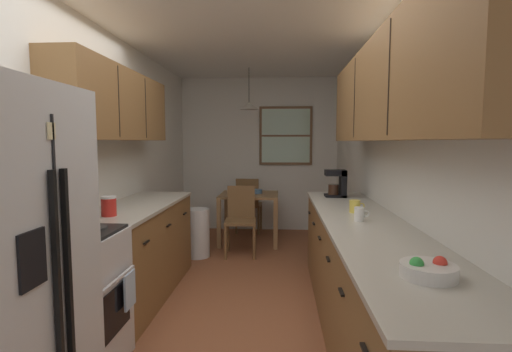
{
  "coord_description": "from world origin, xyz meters",
  "views": [
    {
      "loc": [
        0.36,
        -2.67,
        1.49
      ],
      "look_at": [
        0.11,
        1.13,
        1.14
      ],
      "focal_mm": 26.2,
      "sensor_mm": 36.0,
      "label": 1
    }
  ],
  "objects_px": {
    "stove_range": "(65,303)",
    "fruit_bowl": "(428,269)",
    "dining_table": "(249,202)",
    "storage_canister": "(109,206)",
    "mug_spare": "(355,206)",
    "dining_chair_far": "(248,202)",
    "coffee_maker": "(338,183)",
    "mug_by_coffeemaker": "(359,214)",
    "dining_chair_near": "(241,217)",
    "trash_bin": "(198,233)",
    "table_serving_bowl": "(257,191)",
    "microwave_over_range": "(39,116)"
  },
  "relations": [
    {
      "from": "stove_range",
      "to": "fruit_bowl",
      "type": "height_order",
      "value": "stove_range"
    },
    {
      "from": "dining_table",
      "to": "storage_canister",
      "type": "xyz_separation_m",
      "value": [
        -0.9,
        -2.59,
        0.38
      ]
    },
    {
      "from": "mug_spare",
      "to": "dining_chair_far",
      "type": "bearing_deg",
      "value": 111.56
    },
    {
      "from": "coffee_maker",
      "to": "dining_chair_far",
      "type": "bearing_deg",
      "value": 119.78
    },
    {
      "from": "stove_range",
      "to": "storage_canister",
      "type": "distance_m",
      "value": 0.83
    },
    {
      "from": "mug_by_coffeemaker",
      "to": "fruit_bowl",
      "type": "height_order",
      "value": "mug_by_coffeemaker"
    },
    {
      "from": "dining_chair_near",
      "to": "coffee_maker",
      "type": "distance_m",
      "value": 1.51
    },
    {
      "from": "stove_range",
      "to": "mug_spare",
      "type": "bearing_deg",
      "value": 25.06
    },
    {
      "from": "trash_bin",
      "to": "mug_by_coffeemaker",
      "type": "relative_size",
      "value": 5.72
    },
    {
      "from": "dining_chair_far",
      "to": "table_serving_bowl",
      "type": "distance_m",
      "value": 0.62
    },
    {
      "from": "dining_table",
      "to": "microwave_over_range",
      "type": "bearing_deg",
      "value": -107.34
    },
    {
      "from": "microwave_over_range",
      "to": "coffee_maker",
      "type": "xyz_separation_m",
      "value": [
        2.09,
        1.83,
        -0.6
      ]
    },
    {
      "from": "table_serving_bowl",
      "to": "coffee_maker",
      "type": "bearing_deg",
      "value": -56.37
    },
    {
      "from": "mug_spare",
      "to": "fruit_bowl",
      "type": "xyz_separation_m",
      "value": [
        0.02,
        -1.5,
        -0.02
      ]
    },
    {
      "from": "fruit_bowl",
      "to": "table_serving_bowl",
      "type": "xyz_separation_m",
      "value": [
        -1.0,
        3.87,
        -0.18
      ]
    },
    {
      "from": "coffee_maker",
      "to": "mug_spare",
      "type": "height_order",
      "value": "coffee_maker"
    },
    {
      "from": "mug_by_coffeemaker",
      "to": "mug_spare",
      "type": "relative_size",
      "value": 0.87
    },
    {
      "from": "dining_chair_far",
      "to": "mug_spare",
      "type": "distance_m",
      "value": 3.16
    },
    {
      "from": "coffee_maker",
      "to": "dining_chair_near",
      "type": "bearing_deg",
      "value": 144.31
    },
    {
      "from": "trash_bin",
      "to": "coffee_maker",
      "type": "height_order",
      "value": "coffee_maker"
    },
    {
      "from": "dining_chair_far",
      "to": "table_serving_bowl",
      "type": "xyz_separation_m",
      "value": [
        0.17,
        -0.54,
        0.26
      ]
    },
    {
      "from": "dining_table",
      "to": "fruit_bowl",
      "type": "bearing_deg",
      "value": -73.87
    },
    {
      "from": "stove_range",
      "to": "dining_chair_far",
      "type": "xyz_separation_m",
      "value": [
        0.83,
        3.83,
        0.03
      ]
    },
    {
      "from": "microwave_over_range",
      "to": "trash_bin",
      "type": "xyz_separation_m",
      "value": [
        0.41,
        2.49,
        -1.33
      ]
    },
    {
      "from": "stove_range",
      "to": "storage_canister",
      "type": "height_order",
      "value": "stove_range"
    },
    {
      "from": "trash_bin",
      "to": "coffee_maker",
      "type": "bearing_deg",
      "value": -21.23
    },
    {
      "from": "trash_bin",
      "to": "mug_spare",
      "type": "height_order",
      "value": "mug_spare"
    },
    {
      "from": "stove_range",
      "to": "microwave_over_range",
      "type": "distance_m",
      "value": 1.18
    },
    {
      "from": "storage_canister",
      "to": "mug_spare",
      "type": "height_order",
      "value": "storage_canister"
    },
    {
      "from": "dining_chair_near",
      "to": "dining_chair_far",
      "type": "bearing_deg",
      "value": 90.14
    },
    {
      "from": "storage_canister",
      "to": "mug_spare",
      "type": "distance_m",
      "value": 2.01
    },
    {
      "from": "dining_chair_far",
      "to": "fruit_bowl",
      "type": "xyz_separation_m",
      "value": [
        1.17,
        -4.41,
        0.44
      ]
    },
    {
      "from": "dining_chair_near",
      "to": "dining_chair_far",
      "type": "relative_size",
      "value": 1.0
    },
    {
      "from": "microwave_over_range",
      "to": "stove_range",
      "type": "bearing_deg",
      "value": -0.03
    },
    {
      "from": "mug_spare",
      "to": "stove_range",
      "type": "bearing_deg",
      "value": -154.94
    },
    {
      "from": "dining_chair_far",
      "to": "mug_spare",
      "type": "xyz_separation_m",
      "value": [
        1.15,
        -2.91,
        0.45
      ]
    },
    {
      "from": "dining_chair_near",
      "to": "table_serving_bowl",
      "type": "xyz_separation_m",
      "value": [
        0.17,
        0.64,
        0.26
      ]
    },
    {
      "from": "coffee_maker",
      "to": "fruit_bowl",
      "type": "bearing_deg",
      "value": -89.38
    },
    {
      "from": "stove_range",
      "to": "microwave_over_range",
      "type": "height_order",
      "value": "microwave_over_range"
    },
    {
      "from": "microwave_over_range",
      "to": "table_serving_bowl",
      "type": "distance_m",
      "value": 3.59
    },
    {
      "from": "mug_by_coffeemaker",
      "to": "table_serving_bowl",
      "type": "relative_size",
      "value": 0.64
    },
    {
      "from": "stove_range",
      "to": "mug_by_coffeemaker",
      "type": "xyz_separation_m",
      "value": [
        1.95,
        0.59,
        0.48
      ]
    },
    {
      "from": "storage_canister",
      "to": "fruit_bowl",
      "type": "distance_m",
      "value": 2.36
    },
    {
      "from": "dining_table",
      "to": "table_serving_bowl",
      "type": "bearing_deg",
      "value": 26.81
    },
    {
      "from": "microwave_over_range",
      "to": "dining_chair_far",
      "type": "bearing_deg",
      "value": 76.12
    },
    {
      "from": "stove_range",
      "to": "trash_bin",
      "type": "height_order",
      "value": "stove_range"
    },
    {
      "from": "storage_canister",
      "to": "dining_chair_far",
      "type": "bearing_deg",
      "value": 75.22
    },
    {
      "from": "stove_range",
      "to": "dining_chair_near",
      "type": "relative_size",
      "value": 1.22
    },
    {
      "from": "storage_canister",
      "to": "stove_range",
      "type": "bearing_deg",
      "value": -89.51
    },
    {
      "from": "dining_chair_near",
      "to": "trash_bin",
      "type": "xyz_separation_m",
      "value": [
        -0.54,
        -0.17,
        -0.19
      ]
    }
  ]
}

